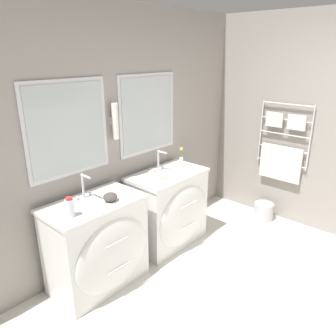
{
  "coord_description": "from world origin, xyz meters",
  "views": [
    {
      "loc": [
        -2.19,
        -0.36,
        2.13
      ],
      "look_at": [
        -0.06,
        1.54,
        1.12
      ],
      "focal_mm": 35.0,
      "sensor_mm": 36.0,
      "label": 1
    }
  ],
  "objects_px": {
    "toiletry_bottle": "(70,208)",
    "flower_vase": "(181,159)",
    "waste_bin": "(264,211)",
    "vanity_left": "(99,244)",
    "vanity_right": "(170,208)",
    "amenity_bowl": "(110,197)"
  },
  "relations": [
    {
      "from": "waste_bin",
      "to": "vanity_left",
      "type": "bearing_deg",
      "value": 166.02
    },
    {
      "from": "amenity_bowl",
      "to": "flower_vase",
      "type": "height_order",
      "value": "flower_vase"
    },
    {
      "from": "toiletry_bottle",
      "to": "amenity_bowl",
      "type": "relative_size",
      "value": 1.32
    },
    {
      "from": "flower_vase",
      "to": "waste_bin",
      "type": "relative_size",
      "value": 0.92
    },
    {
      "from": "amenity_bowl",
      "to": "waste_bin",
      "type": "relative_size",
      "value": 0.51
    },
    {
      "from": "vanity_left",
      "to": "vanity_right",
      "type": "distance_m",
      "value": 1.0
    },
    {
      "from": "vanity_left",
      "to": "waste_bin",
      "type": "distance_m",
      "value": 2.35
    },
    {
      "from": "vanity_left",
      "to": "amenity_bowl",
      "type": "distance_m",
      "value": 0.48
    },
    {
      "from": "vanity_right",
      "to": "amenity_bowl",
      "type": "xyz_separation_m",
      "value": [
        -0.88,
        -0.06,
        0.46
      ]
    },
    {
      "from": "vanity_left",
      "to": "waste_bin",
      "type": "xyz_separation_m",
      "value": [
        2.26,
        -0.56,
        -0.32
      ]
    },
    {
      "from": "vanity_right",
      "to": "amenity_bowl",
      "type": "distance_m",
      "value": 0.99
    },
    {
      "from": "vanity_right",
      "to": "amenity_bowl",
      "type": "bearing_deg",
      "value": -175.77
    },
    {
      "from": "waste_bin",
      "to": "toiletry_bottle",
      "type": "bearing_deg",
      "value": 168.65
    },
    {
      "from": "flower_vase",
      "to": "amenity_bowl",
      "type": "bearing_deg",
      "value": -173.93
    },
    {
      "from": "amenity_bowl",
      "to": "flower_vase",
      "type": "distance_m",
      "value": 1.15
    },
    {
      "from": "toiletry_bottle",
      "to": "flower_vase",
      "type": "relative_size",
      "value": 0.73
    },
    {
      "from": "toiletry_bottle",
      "to": "vanity_right",
      "type": "bearing_deg",
      "value": 2.34
    },
    {
      "from": "vanity_right",
      "to": "toiletry_bottle",
      "type": "bearing_deg",
      "value": -177.66
    },
    {
      "from": "toiletry_bottle",
      "to": "flower_vase",
      "type": "xyz_separation_m",
      "value": [
        1.55,
        0.11,
        0.01
      ]
    },
    {
      "from": "vanity_right",
      "to": "toiletry_bottle",
      "type": "distance_m",
      "value": 1.38
    },
    {
      "from": "vanity_left",
      "to": "flower_vase",
      "type": "distance_m",
      "value": 1.37
    },
    {
      "from": "flower_vase",
      "to": "waste_bin",
      "type": "xyz_separation_m",
      "value": [
        1.0,
        -0.62,
        -0.84
      ]
    }
  ]
}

